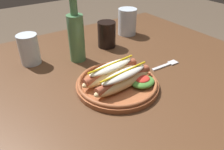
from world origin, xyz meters
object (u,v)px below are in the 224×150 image
object	(u,v)px
water_cup	(127,22)
soda_cup	(107,34)
extra_cup	(29,49)
hot_dog_plate	(118,80)
glass_bottle	(76,36)
fork	(167,65)

from	to	relation	value
water_cup	soda_cup	bearing A→B (deg)	-157.61
soda_cup	water_cup	world-z (taller)	water_cup
soda_cup	extra_cup	distance (m)	0.32
hot_dog_plate	glass_bottle	distance (m)	0.25
extra_cup	glass_bottle	xyz separation A→B (m)	(0.16, -0.08, 0.04)
soda_cup	glass_bottle	distance (m)	0.17
extra_cup	glass_bottle	bearing A→B (deg)	-25.35
soda_cup	glass_bottle	world-z (taller)	glass_bottle
water_cup	glass_bottle	size ratio (longest dim) A/B	0.50
soda_cup	fork	bearing A→B (deg)	-70.87
hot_dog_plate	water_cup	xyz separation A→B (m)	(0.30, 0.35, 0.04)
water_cup	glass_bottle	distance (m)	0.34
hot_dog_plate	soda_cup	distance (m)	0.32
fork	water_cup	world-z (taller)	water_cup
hot_dog_plate	glass_bottle	xyz separation A→B (m)	(-0.02, 0.24, 0.07)
hot_dog_plate	soda_cup	world-z (taller)	soda_cup
fork	extra_cup	xyz separation A→B (m)	(-0.42, 0.31, 0.05)
fork	glass_bottle	size ratio (longest dim) A/B	0.48
fork	glass_bottle	world-z (taller)	glass_bottle
fork	water_cup	xyz separation A→B (m)	(0.07, 0.34, 0.06)
hot_dog_plate	glass_bottle	world-z (taller)	glass_bottle
soda_cup	water_cup	distance (m)	0.18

